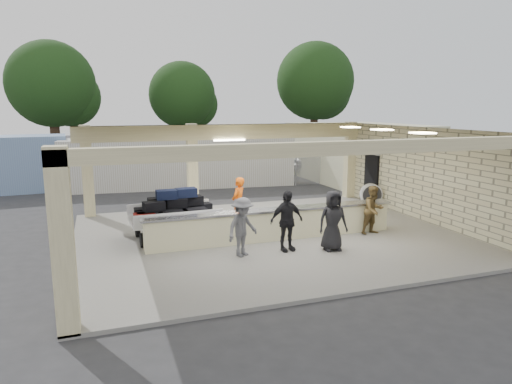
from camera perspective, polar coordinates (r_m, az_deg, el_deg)
name	(u,v)px	position (r m, az deg, el deg)	size (l,w,h in m)	color
ground	(268,238)	(14.96, 1.54, -5.75)	(120.00, 120.00, 0.00)	#2B2B2E
pavilion	(267,193)	(15.32, 1.43, -0.17)	(12.01, 10.00, 3.55)	slate
baggage_counter	(274,224)	(14.36, 2.27, -4.03)	(8.20, 0.58, 0.98)	beige
luggage_cart	(173,212)	(14.58, -10.34, -2.52)	(2.75, 1.77, 1.57)	silver
drum_fan	(371,195)	(19.46, 14.19, -0.33)	(0.93, 0.54, 0.99)	silver
baggage_handler	(238,203)	(15.59, -2.21, -1.36)	(0.64, 0.35, 1.76)	#E8570C
passenger_a	(374,210)	(15.35, 14.48, -2.20)	(0.78, 0.34, 1.60)	brown
passenger_b	(287,221)	(13.16, 3.85, -3.61)	(1.04, 0.38, 1.77)	black
passenger_c	(243,227)	(12.68, -1.70, -4.40)	(1.07, 0.38, 1.66)	#525358
passenger_d	(333,221)	(13.37, 9.58, -3.54)	(0.86, 0.35, 1.76)	black
car_white_a	(325,160)	(30.14, 8.56, 3.94)	(2.54, 5.36, 1.53)	silver
car_white_b	(386,160)	(32.55, 15.91, 3.92)	(1.52, 4.06, 1.28)	silver
car_dark	(263,161)	(29.85, 0.86, 3.94)	(1.57, 4.45, 1.48)	black
container_white	(181,162)	(24.64, -9.39, 3.67)	(11.93, 2.39, 2.59)	silver
fence	(390,162)	(27.78, 16.37, 3.66)	(12.06, 0.06, 2.03)	gray
tree_left	(56,88)	(37.68, -23.69, 11.84)	(6.60, 6.30, 9.00)	#382619
tree_mid	(186,98)	(40.27, -8.81, 11.57)	(6.00, 5.60, 8.00)	#382619
tree_right	(317,84)	(43.24, 7.67, 13.19)	(7.20, 7.00, 10.00)	#382619
adjacent_building	(359,152)	(27.72, 12.70, 4.95)	(6.00, 8.00, 3.20)	beige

